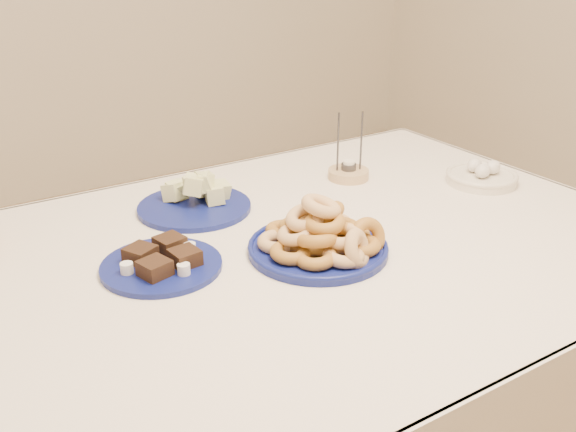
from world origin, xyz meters
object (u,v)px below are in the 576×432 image
object	(u,v)px
donut_platter	(321,238)
melon_plate	(196,198)
dining_table	(276,294)
egg_bowl	(482,176)
candle_holder	(348,172)
brownie_plate	(162,262)

from	to	relation	value
donut_platter	melon_plate	distance (m)	0.38
dining_table	egg_bowl	bearing A→B (deg)	3.85
donut_platter	candle_holder	world-z (taller)	candle_holder
dining_table	candle_holder	size ratio (longest dim) A/B	9.20
dining_table	melon_plate	world-z (taller)	melon_plate
brownie_plate	candle_holder	distance (m)	0.66
dining_table	candle_holder	xyz separation A→B (m)	(0.40, 0.26, 0.12)
dining_table	donut_platter	distance (m)	0.17
melon_plate	dining_table	bearing A→B (deg)	-81.70
brownie_plate	donut_platter	bearing A→B (deg)	-20.50
donut_platter	brownie_plate	distance (m)	0.33
egg_bowl	donut_platter	bearing A→B (deg)	-170.22
melon_plate	brownie_plate	world-z (taller)	melon_plate
dining_table	candle_holder	bearing A→B (deg)	33.74
brownie_plate	egg_bowl	size ratio (longest dim) A/B	1.26
melon_plate	donut_platter	bearing A→B (deg)	-71.39
dining_table	donut_platter	world-z (taller)	donut_platter
egg_bowl	brownie_plate	bearing A→B (deg)	179.28
donut_platter	egg_bowl	bearing A→B (deg)	9.78
melon_plate	brownie_plate	distance (m)	0.31
melon_plate	egg_bowl	xyz separation A→B (m)	(0.72, -0.25, -0.01)
brownie_plate	melon_plate	bearing A→B (deg)	52.15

